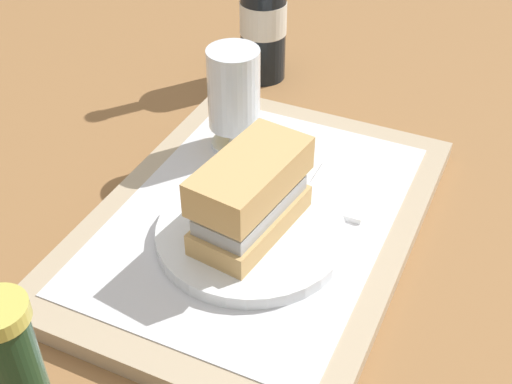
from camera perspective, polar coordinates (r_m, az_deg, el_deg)
name	(u,v)px	position (r m, az deg, el deg)	size (l,w,h in m)	color
ground_plane	(256,229)	(0.73, 0.00, -3.10)	(3.00, 3.00, 0.00)	olive
tray	(256,221)	(0.72, 0.00, -2.50)	(0.44, 0.32, 0.02)	tan
placemat	(256,214)	(0.71, 0.00, -1.85)	(0.38, 0.27, 0.00)	silver
plate	(251,234)	(0.68, -0.42, -3.54)	(0.19, 0.19, 0.01)	white
sandwich	(253,193)	(0.65, -0.28, -0.07)	(0.14, 0.08, 0.08)	tan
beer_glass	(234,94)	(0.77, -1.87, 8.28)	(0.06, 0.06, 0.12)	silver
napkin_folded	(342,189)	(0.74, 7.29, 0.23)	(0.09, 0.07, 0.01)	white
beer_bottle	(263,8)	(0.96, 0.61, 15.24)	(0.07, 0.07, 0.27)	black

